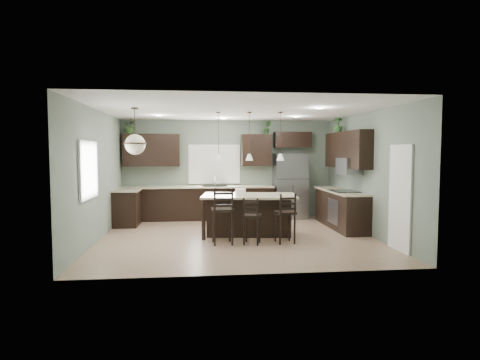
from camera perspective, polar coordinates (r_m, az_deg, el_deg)
The scene contains 33 objects.
ground at distance 9.04m, azimuth -0.37°, elevation -8.11°, with size 6.00×6.00×0.00m, color #9E8466.
pantry_door at distance 8.25m, azimuth 21.81°, elevation -2.39°, with size 0.04×0.82×2.04m, color white.
window_back at distance 11.55m, azimuth -3.67°, elevation 2.27°, with size 1.35×0.02×1.00m, color white.
window_left at distance 8.28m, azimuth -20.82°, elevation 1.34°, with size 0.02×1.10×1.00m, color white.
left_return_cabs at distance 10.76m, azimuth -15.79°, elevation -3.88°, with size 0.60×0.90×0.90m, color black.
left_return_countertop at distance 10.70m, azimuth -15.73°, elevation -1.39°, with size 0.66×0.96×0.04m, color beige.
back_lower_cabs at distance 11.34m, azimuth -5.87°, elevation -3.35°, with size 4.20×0.60×0.90m, color black.
back_countertop at distance 11.27m, azimuth -5.89°, elevation -0.99°, with size 4.20×0.66×0.04m, color beige.
sink_inset at distance 11.28m, azimuth -3.60°, elevation -0.90°, with size 0.70×0.45×0.01m, color gray.
faucet at distance 11.24m, azimuth -3.60°, elevation -0.18°, with size 0.02×0.02×0.28m, color silver.
back_upper_left at distance 11.45m, azimuth -12.46°, elevation 4.17°, with size 1.55×0.34×0.90m, color black.
back_upper_right at distance 11.50m, azimuth 2.35°, elevation 4.26°, with size 0.85×0.34×0.90m, color black.
fridge_header at distance 11.70m, azimuth 7.47°, elevation 5.70°, with size 1.05×0.34×0.45m, color black.
right_lower_cabs at distance 10.41m, azimuth 14.14°, elevation -4.11°, with size 0.60×2.35×0.90m, color black.
right_countertop at distance 10.35m, azimuth 14.08°, elevation -1.54°, with size 0.66×2.35×0.04m, color beige.
cooktop at distance 10.09m, azimuth 14.62°, elevation -1.54°, with size 0.58×0.75×0.02m, color black.
wall_oven_front at distance 10.05m, azimuth 13.04°, elevation -4.38°, with size 0.01×0.72×0.60m, color gray.
right_upper_cabs at distance 10.35m, azimuth 14.96°, elevation 4.16°, with size 0.34×2.35×0.90m, color black.
microwave at distance 10.09m, azimuth 15.21°, elevation 1.89°, with size 0.40×0.75×0.40m, color gray.
refrigerator at distance 11.56m, azimuth 7.12°, elevation -0.85°, with size 0.90×0.74×1.85m, color gray.
kitchen_island at distance 9.18m, azimuth 1.32°, elevation -4.99°, with size 2.12×1.20×0.92m, color black.
serving_dish at distance 9.11m, azimuth 0.07°, elevation -1.68°, with size 0.24×0.24×0.14m, color white.
bar_stool_left at distance 8.27m, azimuth -2.51°, elevation -5.10°, with size 0.44×0.44×1.18m, color black.
bar_stool_center at distance 8.27m, azimuth 1.70°, elevation -5.81°, with size 0.36×0.36×0.97m, color black.
bar_stool_right at distance 8.41m, azimuth 6.42°, elevation -5.39°, with size 0.39×0.39×1.05m, color black.
pendant_left at distance 9.09m, azimuth -3.10°, elevation 6.22°, with size 0.17×0.17×1.10m, color white, non-canonical shape.
pendant_center at distance 9.07m, azimuth 1.34°, elevation 6.23°, with size 0.17×0.17×1.10m, color silver, non-canonical shape.
pendant_right at distance 9.10m, azimuth 5.77°, elevation 6.20°, with size 0.17×0.17×1.10m, color silver, non-canonical shape.
chandelier at distance 8.50m, azimuth -14.72°, elevation 6.73°, with size 0.46×0.46×0.96m, color #ECE4C1, non-canonical shape.
plant_back_left at distance 11.52m, azimuth -15.33°, elevation 7.47°, with size 0.40×0.35×0.44m, color #2D4B21.
plant_back_right at distance 11.54m, azimuth 3.90°, elevation 7.45°, with size 0.21×0.17×0.39m, color #254D21.
plant_right_wall at distance 10.90m, azimuth 13.79°, elevation 7.62°, with size 0.23×0.23×0.41m, color #2D5927.
room_shell at distance 8.84m, azimuth -0.38°, elevation 2.72°, with size 6.00×6.00×6.00m.
Camera 1 is at (-0.86, -8.80, 1.90)m, focal length 30.00 mm.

